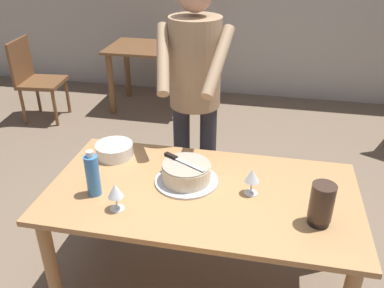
# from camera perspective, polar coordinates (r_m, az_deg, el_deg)

# --- Properties ---
(main_dining_table) EXTENTS (1.61, 0.85, 0.75)m
(main_dining_table) POSITION_cam_1_polar(r_m,az_deg,el_deg) (2.18, 1.40, -8.90)
(main_dining_table) COLOR tan
(main_dining_table) RESTS_ON ground_plane
(cake_on_platter) EXTENTS (0.34, 0.34, 0.11)m
(cake_on_platter) POSITION_cam_1_polar(r_m,az_deg,el_deg) (2.15, -0.81, -4.18)
(cake_on_platter) COLOR silver
(cake_on_platter) RESTS_ON main_dining_table
(cake_knife) EXTENTS (0.25, 0.15, 0.02)m
(cake_knife) POSITION_cam_1_polar(r_m,az_deg,el_deg) (2.16, -2.25, -2.06)
(cake_knife) COLOR silver
(cake_knife) RESTS_ON cake_on_platter
(plate_stack) EXTENTS (0.22, 0.22, 0.08)m
(plate_stack) POSITION_cam_1_polar(r_m,az_deg,el_deg) (2.43, -10.89, -0.86)
(plate_stack) COLOR white
(plate_stack) RESTS_ON main_dining_table
(wine_glass_near) EXTENTS (0.08, 0.08, 0.14)m
(wine_glass_near) POSITION_cam_1_polar(r_m,az_deg,el_deg) (2.05, 8.48, -4.55)
(wine_glass_near) COLOR silver
(wine_glass_near) RESTS_ON main_dining_table
(wine_glass_far) EXTENTS (0.08, 0.08, 0.14)m
(wine_glass_far) POSITION_cam_1_polar(r_m,az_deg,el_deg) (1.96, -10.76, -6.60)
(wine_glass_far) COLOR silver
(wine_glass_far) RESTS_ON main_dining_table
(water_bottle) EXTENTS (0.07, 0.07, 0.25)m
(water_bottle) POSITION_cam_1_polar(r_m,az_deg,el_deg) (2.08, -13.85, -4.22)
(water_bottle) COLOR #387AC6
(water_bottle) RESTS_ON main_dining_table
(hurricane_lamp) EXTENTS (0.11, 0.11, 0.21)m
(hurricane_lamp) POSITION_cam_1_polar(r_m,az_deg,el_deg) (1.93, 17.80, -8.10)
(hurricane_lamp) COLOR black
(hurricane_lamp) RESTS_ON main_dining_table
(person_cutting_cake) EXTENTS (0.47, 0.56, 1.72)m
(person_cutting_cake) POSITION_cam_1_polar(r_m,az_deg,el_deg) (2.55, 0.39, 8.11)
(person_cutting_cake) COLOR #2D2D38
(person_cutting_cake) RESTS_ON ground_plane
(background_table) EXTENTS (1.00, 0.70, 0.74)m
(background_table) POSITION_cam_1_polar(r_m,az_deg,el_deg) (4.81, -5.59, 11.64)
(background_table) COLOR brown
(background_table) RESTS_ON ground_plane
(background_chair_1) EXTENTS (0.48, 0.48, 0.90)m
(background_chair_1) POSITION_cam_1_polar(r_m,az_deg,el_deg) (4.83, -21.30, 8.82)
(background_chair_1) COLOR brown
(background_chair_1) RESTS_ON ground_plane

